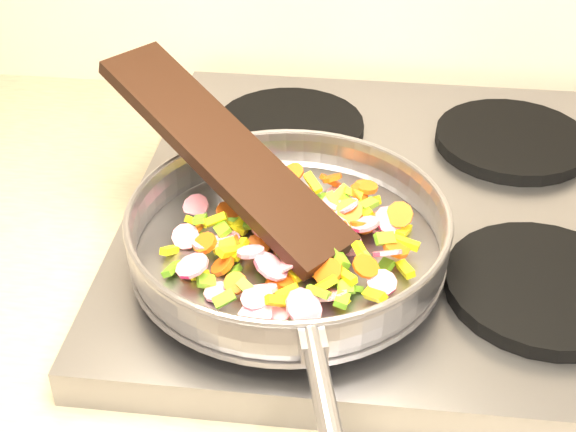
# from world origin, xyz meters

# --- Properties ---
(cooktop) EXTENTS (0.60, 0.60, 0.04)m
(cooktop) POSITION_xyz_m (-0.70, 1.67, 0.92)
(cooktop) COLOR #939399
(cooktop) RESTS_ON counter_top
(grate_fl) EXTENTS (0.19, 0.19, 0.02)m
(grate_fl) POSITION_xyz_m (-0.84, 1.52, 0.95)
(grate_fl) COLOR black
(grate_fl) RESTS_ON cooktop
(grate_fr) EXTENTS (0.19, 0.19, 0.02)m
(grate_fr) POSITION_xyz_m (-0.56, 1.52, 0.95)
(grate_fr) COLOR black
(grate_fr) RESTS_ON cooktop
(grate_bl) EXTENTS (0.19, 0.19, 0.02)m
(grate_bl) POSITION_xyz_m (-0.84, 1.81, 0.95)
(grate_bl) COLOR black
(grate_bl) RESTS_ON cooktop
(grate_br) EXTENTS (0.19, 0.19, 0.02)m
(grate_br) POSITION_xyz_m (-0.56, 1.81, 0.95)
(grate_br) COLOR black
(grate_br) RESTS_ON cooktop
(saute_pan) EXTENTS (0.35, 0.52, 0.05)m
(saute_pan) POSITION_xyz_m (-0.81, 1.53, 0.99)
(saute_pan) COLOR #9E9EA5
(saute_pan) RESTS_ON grate_fl
(vegetable_heap) EXTENTS (0.26, 0.27, 0.06)m
(vegetable_heap) POSITION_xyz_m (-0.80, 1.54, 0.98)
(vegetable_heap) COLOR yellow
(vegetable_heap) RESTS_ON saute_pan
(wooden_spatula) EXTENTS (0.29, 0.26, 0.12)m
(wooden_spatula) POSITION_xyz_m (-0.89, 1.60, 1.03)
(wooden_spatula) COLOR black
(wooden_spatula) RESTS_ON saute_pan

